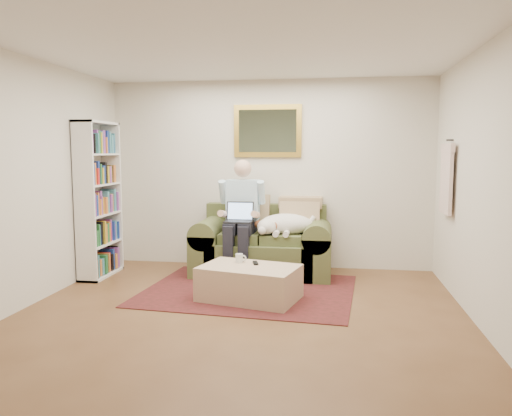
% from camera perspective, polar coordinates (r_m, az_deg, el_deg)
% --- Properties ---
extents(room_shell, '(4.51, 5.00, 2.61)m').
position_cam_1_polar(room_shell, '(4.87, -1.83, 2.71)').
color(room_shell, brown).
rests_on(room_shell, ground).
extents(rug, '(2.53, 2.09, 0.01)m').
position_cam_1_polar(rug, '(5.91, -0.81, -9.38)').
color(rug, '#331814').
rests_on(rug, room_shell).
extents(sofa, '(1.80, 0.91, 1.08)m').
position_cam_1_polar(sofa, '(6.63, 0.77, -4.90)').
color(sofa, '#5A6434').
rests_on(sofa, room_shell).
extents(seated_man, '(0.59, 0.85, 1.51)m').
position_cam_1_polar(seated_man, '(6.44, -1.81, -1.22)').
color(seated_man, '#8CC0D8').
rests_on(seated_man, sofa).
extents(laptop, '(0.35, 0.28, 0.25)m').
position_cam_1_polar(laptop, '(6.37, -1.92, -0.98)').
color(laptop, black).
rests_on(laptop, seated_man).
extents(sleeping_dog, '(0.74, 0.47, 0.27)m').
position_cam_1_polar(sleeping_dog, '(6.44, 3.50, -1.85)').
color(sleeping_dog, white).
rests_on(sleeping_dog, sofa).
extents(ottoman, '(1.16, 0.88, 0.38)m').
position_cam_1_polar(ottoman, '(5.51, -0.77, -8.57)').
color(ottoman, '#CFB08A').
rests_on(ottoman, room_shell).
extents(coffee_mug, '(0.08, 0.08, 0.10)m').
position_cam_1_polar(coffee_mug, '(5.63, -1.94, -5.76)').
color(coffee_mug, white).
rests_on(coffee_mug, ottoman).
extents(tv_remote, '(0.09, 0.16, 0.02)m').
position_cam_1_polar(tv_remote, '(5.58, -0.07, -6.30)').
color(tv_remote, black).
rests_on(tv_remote, ottoman).
extents(bookshelf, '(0.28, 0.80, 2.00)m').
position_cam_1_polar(bookshelf, '(6.76, -17.55, 0.92)').
color(bookshelf, white).
rests_on(bookshelf, room_shell).
extents(wall_mirror, '(0.94, 0.04, 0.72)m').
position_cam_1_polar(wall_mirror, '(6.96, 1.33, 8.79)').
color(wall_mirror, gold).
rests_on(wall_mirror, room_shell).
extents(hanging_shirt, '(0.06, 0.52, 0.90)m').
position_cam_1_polar(hanging_shirt, '(6.17, 20.95, 3.55)').
color(hanging_shirt, beige).
rests_on(hanging_shirt, room_shell).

